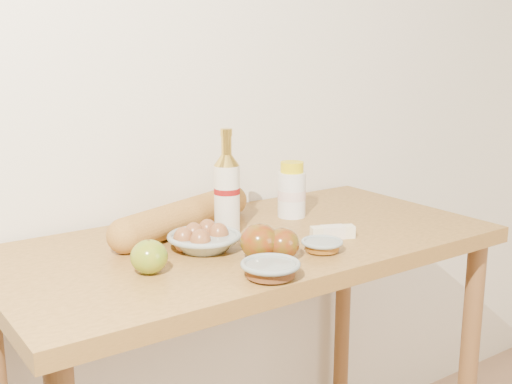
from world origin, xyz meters
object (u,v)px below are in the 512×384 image
Objects in this scene: baguette at (184,216)px; cream_bottle at (292,191)px; table at (249,287)px; bourbon_bottle at (227,191)px; egg_bowl at (203,239)px.

cream_bottle is at bearing -27.58° from baguette.
table is 8.01× the size of cream_bottle.
cream_bottle is at bearing 25.74° from table.
bourbon_bottle is 0.16m from egg_bowl.
cream_bottle is (0.21, 0.10, 0.19)m from table.
baguette is at bearing 162.58° from bourbon_bottle.
table is at bearing -157.06° from cream_bottle.
egg_bowl is (-0.12, -0.08, -0.08)m from bourbon_bottle.
cream_bottle reaches higher than baguette.
bourbon_bottle is 0.23m from cream_bottle.
egg_bowl is at bearing -123.31° from baguette.
bourbon_bottle is at bearing -174.50° from cream_bottle.
baguette reaches higher than table.
egg_bowl is 0.16m from baguette.
bourbon_bottle is (-0.02, 0.07, 0.23)m from table.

